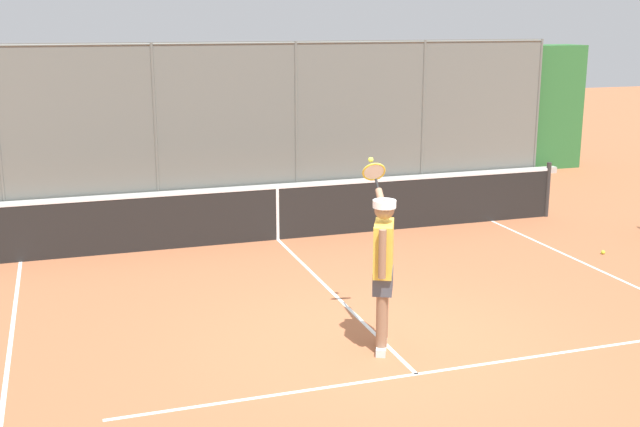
% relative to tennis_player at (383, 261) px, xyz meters
% --- Properties ---
extents(ground_plane, '(60.00, 60.00, 0.00)m').
position_rel_tennis_player_xyz_m(ground_plane, '(-0.09, -0.11, -1.07)').
color(ground_plane, '#A8603D').
extents(court_line_markings, '(8.53, 10.46, 0.01)m').
position_rel_tennis_player_xyz_m(court_line_markings, '(-0.09, 1.08, -1.07)').
color(court_line_markings, white).
rests_on(court_line_markings, ground).
extents(fence_backdrop, '(18.59, 1.37, 3.29)m').
position_rel_tennis_player_xyz_m(fence_backdrop, '(-0.09, -9.68, 0.48)').
color(fence_backdrop, slate).
rests_on(fence_backdrop, ground).
extents(tennis_net, '(10.96, 0.09, 1.07)m').
position_rel_tennis_player_xyz_m(tennis_net, '(-0.09, -4.95, -0.57)').
color(tennis_net, '#2D2D2D').
rests_on(tennis_net, ground).
extents(tennis_player, '(0.59, 1.42, 2.09)m').
position_rel_tennis_player_xyz_m(tennis_player, '(0.00, 0.00, 0.00)').
color(tennis_player, silver).
rests_on(tennis_player, ground).
extents(tennis_ball_by_sideline, '(0.07, 0.07, 0.07)m').
position_rel_tennis_player_xyz_m(tennis_ball_by_sideline, '(-4.93, -2.42, -1.04)').
color(tennis_ball_by_sideline, '#CCDB33').
rests_on(tennis_ball_by_sideline, ground).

